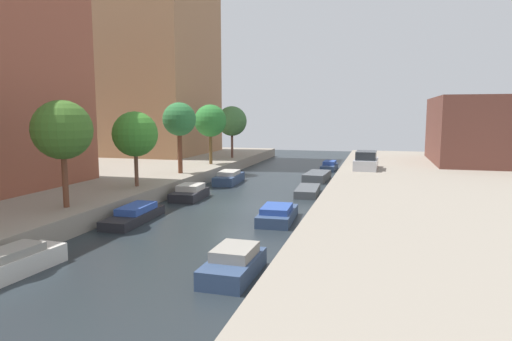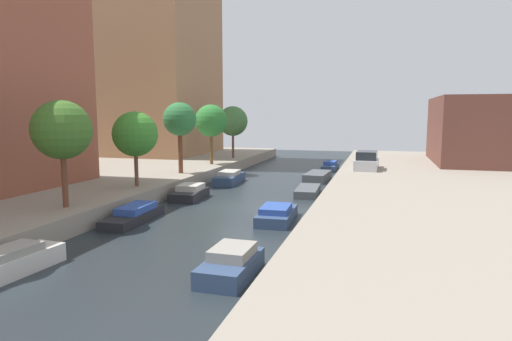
{
  "view_description": "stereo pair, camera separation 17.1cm",
  "coord_description": "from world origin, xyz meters",
  "px_view_note": "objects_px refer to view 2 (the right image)",
  "views": [
    {
      "loc": [
        8.04,
        -24.47,
        5.53
      ],
      "look_at": [
        0.17,
        3.98,
        1.73
      ],
      "focal_mm": 30.99,
      "sensor_mm": 36.0,
      "label": 1
    },
    {
      "loc": [
        8.2,
        -24.42,
        5.53
      ],
      "look_at": [
        0.17,
        3.98,
        1.73
      ],
      "focal_mm": 30.99,
      "sensor_mm": 36.0,
      "label": 2
    }
  ],
  "objects_px": {
    "street_tree_1": "(62,130)",
    "moored_boat_right_4": "(317,176)",
    "street_tree_5": "(233,121)",
    "moored_boat_right_3": "(308,191)",
    "apartment_tower_far": "(160,34)",
    "parked_car": "(367,161)",
    "moored_boat_right_5": "(330,166)",
    "moored_boat_left_4": "(229,178)",
    "street_tree_4": "(211,121)",
    "moored_boat_left_2": "(134,215)",
    "moored_boat_right_1": "(231,264)",
    "street_tree_3": "(180,120)",
    "moored_boat_left_1": "(14,262)",
    "low_block_right": "(492,130)",
    "moored_boat_left_3": "(190,193)",
    "street_tree_2": "(135,134)",
    "moored_boat_right_2": "(277,214)"
  },
  "relations": [
    {
      "from": "street_tree_1",
      "to": "moored_boat_right_4",
      "type": "distance_m",
      "value": 21.45
    },
    {
      "from": "street_tree_5",
      "to": "moored_boat_right_3",
      "type": "bearing_deg",
      "value": -53.59
    },
    {
      "from": "street_tree_5",
      "to": "apartment_tower_far",
      "type": "bearing_deg",
      "value": 163.38
    },
    {
      "from": "apartment_tower_far",
      "to": "parked_car",
      "type": "bearing_deg",
      "value": -20.9
    },
    {
      "from": "moored_boat_right_5",
      "to": "moored_boat_left_4",
      "type": "bearing_deg",
      "value": -122.78
    },
    {
      "from": "street_tree_4",
      "to": "moored_boat_left_2",
      "type": "height_order",
      "value": "street_tree_4"
    },
    {
      "from": "street_tree_1",
      "to": "moored_boat_right_1",
      "type": "bearing_deg",
      "value": -22.33
    },
    {
      "from": "street_tree_1",
      "to": "moored_boat_right_4",
      "type": "height_order",
      "value": "street_tree_1"
    },
    {
      "from": "street_tree_5",
      "to": "moored_boat_left_2",
      "type": "bearing_deg",
      "value": -83.77
    },
    {
      "from": "moored_boat_left_4",
      "to": "moored_boat_right_5",
      "type": "height_order",
      "value": "moored_boat_left_4"
    },
    {
      "from": "street_tree_3",
      "to": "moored_boat_right_3",
      "type": "bearing_deg",
      "value": -6.18
    },
    {
      "from": "street_tree_4",
      "to": "moored_boat_left_4",
      "type": "relative_size",
      "value": 1.25
    },
    {
      "from": "street_tree_4",
      "to": "moored_boat_left_2",
      "type": "xyz_separation_m",
      "value": [
        2.57,
        -17.47,
        -4.55
      ]
    },
    {
      "from": "street_tree_3",
      "to": "street_tree_1",
      "type": "bearing_deg",
      "value": -90.0
    },
    {
      "from": "apartment_tower_far",
      "to": "moored_boat_left_1",
      "type": "distance_m",
      "value": 38.82
    },
    {
      "from": "moored_boat_right_1",
      "to": "street_tree_5",
      "type": "bearing_deg",
      "value": 108.61
    },
    {
      "from": "street_tree_4",
      "to": "moored_boat_right_3",
      "type": "bearing_deg",
      "value": -36.82
    },
    {
      "from": "apartment_tower_far",
      "to": "moored_boat_left_2",
      "type": "xyz_separation_m",
      "value": [
        12.04,
        -26.38,
        -14.01
      ]
    },
    {
      "from": "street_tree_5",
      "to": "street_tree_1",
      "type": "bearing_deg",
      "value": -90.0
    },
    {
      "from": "low_block_right",
      "to": "street_tree_4",
      "type": "bearing_deg",
      "value": -162.55
    },
    {
      "from": "moored_boat_right_4",
      "to": "street_tree_1",
      "type": "bearing_deg",
      "value": -117.69
    },
    {
      "from": "low_block_right",
      "to": "moored_boat_left_3",
      "type": "height_order",
      "value": "low_block_right"
    },
    {
      "from": "moored_boat_left_2",
      "to": "street_tree_2",
      "type": "bearing_deg",
      "value": 118.88
    },
    {
      "from": "parked_car",
      "to": "moored_boat_left_4",
      "type": "distance_m",
      "value": 11.4
    },
    {
      "from": "street_tree_1",
      "to": "moored_boat_right_4",
      "type": "relative_size",
      "value": 1.24
    },
    {
      "from": "street_tree_3",
      "to": "moored_boat_right_5",
      "type": "relative_size",
      "value": 1.41
    },
    {
      "from": "moored_boat_right_5",
      "to": "street_tree_2",
      "type": "bearing_deg",
      "value": -117.31
    },
    {
      "from": "apartment_tower_far",
      "to": "street_tree_5",
      "type": "height_order",
      "value": "apartment_tower_far"
    },
    {
      "from": "moored_boat_left_4",
      "to": "moored_boat_right_1",
      "type": "relative_size",
      "value": 1.35
    },
    {
      "from": "moored_boat_right_3",
      "to": "moored_boat_right_4",
      "type": "bearing_deg",
      "value": 92.23
    },
    {
      "from": "street_tree_2",
      "to": "moored_boat_right_1",
      "type": "relative_size",
      "value": 1.47
    },
    {
      "from": "street_tree_1",
      "to": "moored_boat_right_2",
      "type": "xyz_separation_m",
      "value": [
        9.68,
        3.94,
        -4.38
      ]
    },
    {
      "from": "moored_boat_left_4",
      "to": "street_tree_2",
      "type": "bearing_deg",
      "value": -109.81
    },
    {
      "from": "street_tree_2",
      "to": "street_tree_4",
      "type": "relative_size",
      "value": 0.87
    },
    {
      "from": "street_tree_1",
      "to": "moored_boat_right_3",
      "type": "distance_m",
      "value": 16.16
    },
    {
      "from": "street_tree_5",
      "to": "parked_car",
      "type": "xyz_separation_m",
      "value": [
        13.68,
        -6.01,
        -3.15
      ]
    },
    {
      "from": "apartment_tower_far",
      "to": "low_block_right",
      "type": "height_order",
      "value": "apartment_tower_far"
    },
    {
      "from": "street_tree_2",
      "to": "moored_boat_right_4",
      "type": "relative_size",
      "value": 1.12
    },
    {
      "from": "street_tree_1",
      "to": "moored_boat_left_2",
      "type": "height_order",
      "value": "street_tree_1"
    },
    {
      "from": "apartment_tower_far",
      "to": "street_tree_4",
      "type": "xyz_separation_m",
      "value": [
        9.47,
        -8.91,
        -9.46
      ]
    },
    {
      "from": "street_tree_2",
      "to": "moored_boat_left_1",
      "type": "relative_size",
      "value": 1.32
    },
    {
      "from": "street_tree_5",
      "to": "street_tree_2",
      "type": "bearing_deg",
      "value": -90.0
    },
    {
      "from": "parked_car",
      "to": "moored_boat_right_2",
      "type": "bearing_deg",
      "value": -104.49
    },
    {
      "from": "moored_boat_right_4",
      "to": "moored_boat_left_2",
      "type": "bearing_deg",
      "value": -113.29
    },
    {
      "from": "moored_boat_left_2",
      "to": "moored_boat_right_5",
      "type": "height_order",
      "value": "moored_boat_right_5"
    },
    {
      "from": "moored_boat_right_4",
      "to": "street_tree_4",
      "type": "bearing_deg",
      "value": 175.46
    },
    {
      "from": "moored_boat_right_1",
      "to": "parked_car",
      "type": "bearing_deg",
      "value": 80.97
    },
    {
      "from": "street_tree_4",
      "to": "moored_boat_right_4",
      "type": "bearing_deg",
      "value": -4.54
    },
    {
      "from": "moored_boat_right_3",
      "to": "street_tree_2",
      "type": "bearing_deg",
      "value": -152.08
    },
    {
      "from": "street_tree_4",
      "to": "moored_boat_right_1",
      "type": "distance_m",
      "value": 25.86
    }
  ]
}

